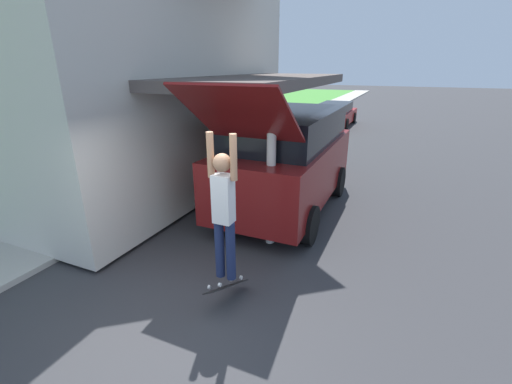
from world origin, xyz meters
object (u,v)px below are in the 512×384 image
object	(u,v)px
car_down_street	(336,114)
skateboard	(227,286)
suv_parked	(287,158)
lawn_tree_far	(216,17)
skateboarder	(224,208)

from	to	relation	value
car_down_street	skateboard	size ratio (longest dim) A/B	5.59
suv_parked	car_down_street	size ratio (longest dim) A/B	1.23
suv_parked	car_down_street	distance (m)	12.58
lawn_tree_far	suv_parked	bearing A→B (deg)	-49.41
skateboarder	skateboard	bearing A→B (deg)	82.60
skateboarder	skateboard	size ratio (longest dim) A/B	2.62
lawn_tree_far	suv_parked	size ratio (longest dim) A/B	1.41
lawn_tree_far	skateboard	bearing A→B (deg)	-60.15
skateboard	car_down_street	bearing A→B (deg)	96.25
suv_parked	car_down_street	world-z (taller)	suv_parked
car_down_street	skateboard	distance (m)	16.20
suv_parked	skateboard	world-z (taller)	suv_parked
skateboard	suv_parked	bearing A→B (deg)	95.83
suv_parked	skateboard	distance (m)	3.75
skateboarder	lawn_tree_far	bearing A→B (deg)	119.83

